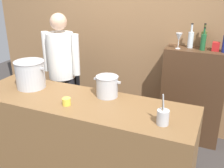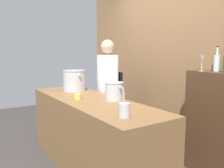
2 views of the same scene
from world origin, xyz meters
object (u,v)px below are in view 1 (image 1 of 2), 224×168
(butter_jar, at_px, (67,102))
(wine_bottle_olive, at_px, (203,39))
(wine_bottle_clear, at_px, (191,39))
(utensil_crock, at_px, (163,117))
(stockpot_large, at_px, (30,74))
(stockpot_small, at_px, (107,86))
(spice_tin_red, at_px, (216,47))
(chef, at_px, (62,68))
(wine_glass_wide, at_px, (179,38))
(wine_bottle_green, at_px, (203,42))

(butter_jar, height_order, wine_bottle_olive, wine_bottle_olive)
(wine_bottle_olive, relative_size, wine_bottle_clear, 1.01)
(utensil_crock, relative_size, wine_bottle_olive, 0.92)
(stockpot_large, height_order, stockpot_small, stockpot_large)
(utensil_crock, height_order, spice_tin_red, spice_tin_red)
(stockpot_large, bearing_deg, chef, 86.31)
(chef, height_order, wine_bottle_olive, chef)
(stockpot_large, distance_m, wine_bottle_clear, 1.94)
(chef, xyz_separation_m, wine_glass_wide, (1.38, 0.47, 0.42))
(stockpot_small, relative_size, butter_jar, 3.55)
(butter_jar, relative_size, wine_bottle_olive, 0.28)
(wine_bottle_olive, bearing_deg, chef, -159.60)
(utensil_crock, height_order, wine_bottle_green, wine_bottle_green)
(stockpot_large, bearing_deg, stockpot_small, 7.49)
(chef, xyz_separation_m, stockpot_small, (0.85, -0.45, 0.05))
(stockpot_large, xyz_separation_m, wine_glass_wide, (1.42, 1.03, 0.33))
(stockpot_large, height_order, butter_jar, stockpot_large)
(stockpot_small, height_order, butter_jar, stockpot_small)
(chef, xyz_separation_m, wine_bottle_clear, (1.51, 0.57, 0.39))
(wine_glass_wide, bearing_deg, spice_tin_red, 10.19)
(chef, xyz_separation_m, wine_bottle_olive, (1.65, 0.61, 0.39))
(stockpot_large, xyz_separation_m, wine_bottle_clear, (1.54, 1.14, 0.30))
(stockpot_large, relative_size, wine_bottle_clear, 1.31)
(spice_tin_red, bearing_deg, wine_bottle_olive, 154.83)
(wine_bottle_olive, distance_m, wine_bottle_clear, 0.15)
(wine_glass_wide, distance_m, spice_tin_red, 0.44)
(wine_bottle_green, height_order, wine_glass_wide, wine_bottle_green)
(chef, xyz_separation_m, wine_bottle_green, (1.66, 0.51, 0.39))
(butter_jar, height_order, wine_bottle_green, wine_bottle_green)
(butter_jar, bearing_deg, spice_tin_red, 47.37)
(stockpot_large, height_order, wine_bottle_clear, wine_bottle_clear)
(wine_bottle_olive, bearing_deg, stockpot_large, -145.07)
(wine_bottle_green, bearing_deg, utensil_crock, -96.32)
(wine_bottle_clear, distance_m, wine_glass_wide, 0.17)
(wine_bottle_clear, height_order, wine_glass_wide, wine_bottle_clear)
(stockpot_small, relative_size, wine_glass_wide, 1.54)
(butter_jar, bearing_deg, chef, 125.81)
(chef, height_order, wine_bottle_green, chef)
(wine_bottle_olive, bearing_deg, utensil_crock, -95.53)
(stockpot_small, distance_m, wine_bottle_clear, 1.26)
(utensil_crock, height_order, wine_glass_wide, wine_glass_wide)
(stockpot_large, height_order, wine_bottle_olive, wine_bottle_olive)
(butter_jar, xyz_separation_m, wine_bottle_green, (1.09, 1.31, 0.42))
(wine_bottle_green, height_order, spice_tin_red, wine_bottle_green)
(stockpot_small, relative_size, spice_tin_red, 2.88)
(stockpot_small, bearing_deg, chef, 152.19)
(butter_jar, bearing_deg, utensil_crock, 0.61)
(wine_bottle_green, bearing_deg, chef, -162.88)
(wine_bottle_clear, bearing_deg, utensil_crock, -89.61)
(wine_glass_wide, bearing_deg, wine_bottle_green, 9.32)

